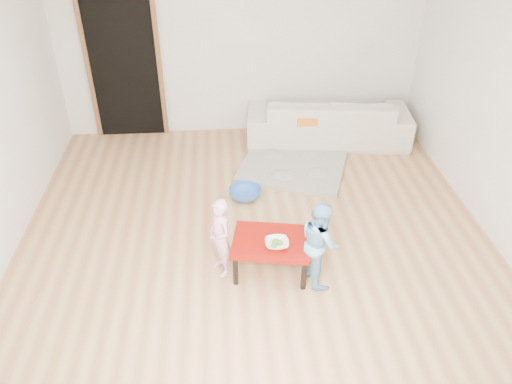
{
  "coord_description": "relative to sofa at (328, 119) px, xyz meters",
  "views": [
    {
      "loc": [
        -0.32,
        -4.26,
        3.38
      ],
      "look_at": [
        0.0,
        -0.2,
        0.65
      ],
      "focal_mm": 35.0,
      "sensor_mm": 36.0,
      "label": 1
    }
  ],
  "objects": [
    {
      "name": "floor",
      "position": [
        -1.19,
        -2.05,
        -0.33
      ],
      "size": [
        5.0,
        5.0,
        0.01
      ],
      "primitive_type": "cube",
      "color": "#A66F47",
      "rests_on": "ground"
    },
    {
      "name": "back_wall",
      "position": [
        -1.19,
        0.45,
        0.97
      ],
      "size": [
        5.0,
        0.02,
        2.6
      ],
      "primitive_type": "cube",
      "color": "white",
      "rests_on": "floor"
    },
    {
      "name": "right_wall",
      "position": [
        1.31,
        -2.05,
        0.97
      ],
      "size": [
        0.02,
        5.0,
        2.6
      ],
      "primitive_type": "cube",
      "color": "white",
      "rests_on": "floor"
    },
    {
      "name": "doorway",
      "position": [
        -2.79,
        0.43,
        0.7
      ],
      "size": [
        1.02,
        0.08,
        2.11
      ],
      "primitive_type": null,
      "color": "brown",
      "rests_on": "back_wall"
    },
    {
      "name": "sofa",
      "position": [
        0.0,
        0.0,
        0.0
      ],
      "size": [
        2.33,
        1.11,
        0.66
      ],
      "primitive_type": "imported",
      "rotation": [
        0.0,
        0.0,
        3.04
      ],
      "color": "beige",
      "rests_on": "floor"
    },
    {
      "name": "cushion",
      "position": [
        -0.31,
        -0.24,
        0.16
      ],
      "size": [
        0.42,
        0.37,
        0.11
      ],
      "primitive_type": "cube",
      "rotation": [
        0.0,
        0.0,
        0.05
      ],
      "color": "orange",
      "rests_on": "sofa"
    },
    {
      "name": "red_table",
      "position": [
        -1.08,
        -2.67,
        -0.14
      ],
      "size": [
        0.83,
        0.68,
        0.37
      ],
      "primitive_type": null,
      "rotation": [
        0.0,
        0.0,
        -0.18
      ],
      "color": "maroon",
      "rests_on": "floor"
    },
    {
      "name": "bowl",
      "position": [
        -1.04,
        -2.75,
        0.07
      ],
      "size": [
        0.22,
        0.22,
        0.05
      ],
      "primitive_type": "imported",
      "color": "white",
      "rests_on": "red_table"
    },
    {
      "name": "broccoli",
      "position": [
        -1.04,
        -2.75,
        0.07
      ],
      "size": [
        0.12,
        0.12,
        0.06
      ],
      "primitive_type": null,
      "color": "#2D5919",
      "rests_on": "red_table"
    },
    {
      "name": "child_pink",
      "position": [
        -1.56,
        -2.65,
        0.08
      ],
      "size": [
        0.32,
        0.36,
        0.83
      ],
      "primitive_type": "imported",
      "rotation": [
        0.0,
        0.0,
        -1.06
      ],
      "color": "pink",
      "rests_on": "floor"
    },
    {
      "name": "child_blue",
      "position": [
        -0.64,
        -2.81,
        0.11
      ],
      "size": [
        0.41,
        0.48,
        0.87
      ],
      "primitive_type": "imported",
      "rotation": [
        0.0,
        0.0,
        1.77
      ],
      "color": "#5FA5DD",
      "rests_on": "floor"
    },
    {
      "name": "basin",
      "position": [
        -1.26,
        -1.39,
        -0.27
      ],
      "size": [
        0.39,
        0.39,
        0.12
      ],
      "primitive_type": "imported",
      "color": "#3167BC",
      "rests_on": "floor"
    },
    {
      "name": "blanket",
      "position": [
        -0.6,
        -0.78,
        -0.3
      ],
      "size": [
        1.58,
        1.45,
        0.06
      ],
      "primitive_type": null,
      "rotation": [
        0.0,
        0.0,
        -0.34
      ],
      "color": "#ADA899",
      "rests_on": "floor"
    }
  ]
}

